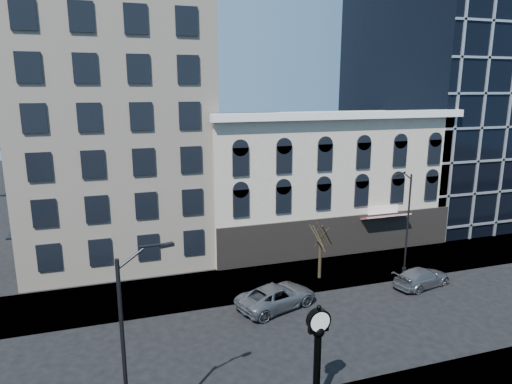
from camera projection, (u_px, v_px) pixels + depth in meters
name	position (u px, v px, depth m)	size (l,w,h in m)	color
ground	(244.00, 345.00, 26.12)	(160.00, 160.00, 0.00)	black
sidewalk_far	(213.00, 287.00, 33.52)	(160.00, 6.00, 0.12)	gray
cream_tower	(106.00, 26.00, 37.44)	(15.90, 15.40, 42.50)	beige
victorian_row	(317.00, 179.00, 43.12)	(22.60, 11.19, 12.50)	#C0B59E
glass_office	(460.00, 91.00, 52.01)	(20.00, 20.15, 28.00)	black
street_clock	(317.00, 362.00, 20.46)	(1.15, 1.15, 5.05)	black
street_lamp_near	(137.00, 298.00, 16.88)	(2.24, 0.84, 8.85)	black
street_lamp_far	(405.00, 196.00, 34.39)	(2.06, 1.00, 8.35)	black
bare_tree_far	(321.00, 231.00, 34.27)	(2.93, 2.93, 5.03)	#302718
car_far_a	(277.00, 296.00, 30.45)	(2.60, 5.64, 1.57)	#595B60
car_far_b	(422.00, 277.00, 33.73)	(1.94, 4.76, 1.38)	#595B60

